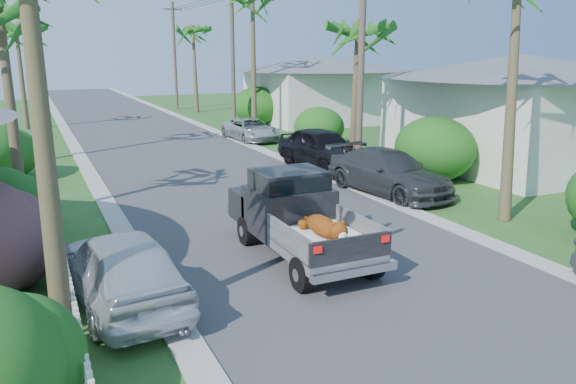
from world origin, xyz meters
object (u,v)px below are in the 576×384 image
house_right_far (322,92)px  house_right_near (517,115)px  utility_pole_b (361,60)px  utility_pole_c (233,57)px  parked_car_rf (322,148)px  utility_pole_d (175,55)px  palm_r_b (357,26)px  parked_car_ln (122,268)px  palm_l_d (16,26)px  pickup_truck (294,214)px  parked_car_rm (389,173)px  palm_r_d (193,28)px  parked_car_rd (250,130)px

house_right_far → house_right_near: bearing=-90.0°
utility_pole_b → utility_pole_c: same height
parked_car_rf → utility_pole_d: (0.60, 28.00, 3.75)m
house_right_near → house_right_far: bearing=90.0°
palm_r_b → house_right_far: size_ratio=0.80×
parked_car_ln → palm_l_d: (-1.50, 29.35, 5.67)m
pickup_truck → utility_pole_c: size_ratio=0.57×
palm_r_b → parked_car_ln: bearing=-138.3°
pickup_truck → parked_car_ln: (-4.35, -1.28, -0.24)m
parked_car_rm → palm_r_d: (1.50, 29.99, 5.98)m
parked_car_rm → palm_r_b: size_ratio=0.72×
palm_r_d → house_right_near: bearing=-76.9°
pickup_truck → palm_r_b: bearing=51.4°
parked_car_ln → palm_l_d: size_ratio=0.59×
utility_pole_c → house_right_near: bearing=-65.2°
pickup_truck → utility_pole_b: bearing=48.5°
parked_car_rd → palm_r_d: bearing=81.0°
parked_car_rf → parked_car_rd: 8.56m
parked_car_rf → utility_pole_d: 28.26m
utility_pole_b → palm_r_d: bearing=88.1°
palm_r_b → house_right_near: palm_r_b is taller
pickup_truck → house_right_far: 27.69m
parked_car_rf → utility_pole_d: utility_pole_d is taller
palm_l_d → house_right_near: bearing=-48.4°
parked_car_rf → palm_l_d: (-11.50, 19.00, 5.59)m
parked_car_rf → palm_r_b: size_ratio=0.70×
parked_car_rm → house_right_near: 8.37m
parked_car_rm → house_right_near: bearing=6.1°
house_right_near → parked_car_rd: bearing=124.7°
parked_car_rm → palm_l_d: size_ratio=0.67×
house_right_near → palm_r_d: bearing=103.1°
utility_pole_d → palm_r_d: bearing=-73.3°
parked_car_rm → utility_pole_b: utility_pole_b is taller
parked_car_rm → parked_car_rf: size_ratio=1.04×
pickup_truck → utility_pole_d: 37.76m
parked_car_rf → palm_r_b: palm_r_b is taller
house_right_near → parked_car_ln: bearing=-157.8°
palm_r_b → parked_car_rm: bearing=-107.8°
pickup_truck → house_right_far: house_right_far is taller
palm_r_d → palm_l_d: bearing=-155.2°
utility_pole_b → house_right_near: bearing=-7.7°
parked_car_rf → parked_car_rd: bearing=84.9°
pickup_truck → parked_car_rm: pickup_truck is taller
parked_car_rf → utility_pole_c: bearing=82.3°
parked_car_rm → parked_car_rd: size_ratio=1.17×
parked_car_rd → palm_r_d: (1.50, 16.45, 6.12)m
palm_r_d → utility_pole_c: (-0.90, -12.00, -2.14)m
parked_car_ln → house_right_far: (18.00, 25.35, 1.35)m
palm_r_d → pickup_truck: bearing=-101.8°
palm_l_d → utility_pole_b: utility_pole_b is taller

